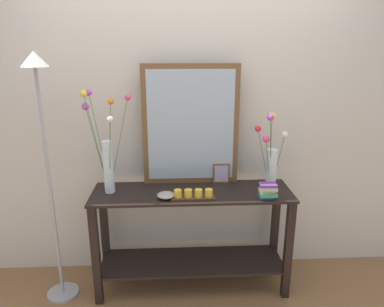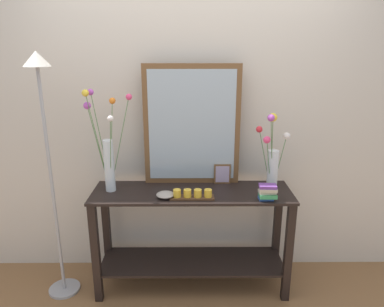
# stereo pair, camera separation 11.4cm
# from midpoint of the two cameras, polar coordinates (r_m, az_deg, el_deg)

# --- Properties ---
(ground_plane) EXTENTS (7.00, 6.00, 0.02)m
(ground_plane) POSITION_cam_midpoint_polar(r_m,az_deg,el_deg) (3.11, 1.12, -20.29)
(ground_plane) COLOR brown
(wall_back) EXTENTS (6.40, 0.08, 2.70)m
(wall_back) POSITION_cam_midpoint_polar(r_m,az_deg,el_deg) (2.86, 1.11, 6.44)
(wall_back) COLOR beige
(wall_back) RESTS_ON ground
(console_table) EXTENTS (1.50, 0.44, 0.82)m
(console_table) POSITION_cam_midpoint_polar(r_m,az_deg,el_deg) (2.83, 1.18, -12.02)
(console_table) COLOR black
(console_table) RESTS_ON ground
(mirror_leaning) EXTENTS (0.74, 0.03, 0.93)m
(mirror_leaning) POSITION_cam_midpoint_polar(r_m,az_deg,el_deg) (2.73, 1.21, 4.47)
(mirror_leaning) COLOR brown
(mirror_leaning) RESTS_ON console_table
(tall_vase_left) EXTENTS (0.35, 0.26, 0.76)m
(tall_vase_left) POSITION_cam_midpoint_polar(r_m,az_deg,el_deg) (2.68, -12.25, 0.39)
(tall_vase_left) COLOR silver
(tall_vase_left) RESTS_ON console_table
(vase_right) EXTENTS (0.25, 0.19, 0.59)m
(vase_right) POSITION_cam_midpoint_polar(r_m,az_deg,el_deg) (2.73, 13.93, -0.76)
(vase_right) COLOR silver
(vase_right) RESTS_ON console_table
(candle_tray) EXTENTS (0.32, 0.09, 0.07)m
(candle_tray) POSITION_cam_midpoint_polar(r_m,az_deg,el_deg) (2.57, 1.37, -6.61)
(candle_tray) COLOR #472D1C
(candle_tray) RESTS_ON console_table
(picture_frame_small) EXTENTS (0.13, 0.01, 0.16)m
(picture_frame_small) POSITION_cam_midpoint_polar(r_m,az_deg,el_deg) (2.83, 6.03, -3.29)
(picture_frame_small) COLOR brown
(picture_frame_small) RESTS_ON console_table
(decorative_bowl) EXTENTS (0.13, 0.13, 0.04)m
(decorative_bowl) POSITION_cam_midpoint_polar(r_m,az_deg,el_deg) (2.58, -3.02, -6.60)
(decorative_bowl) COLOR #9E9389
(decorative_bowl) RESTS_ON console_table
(book_stack) EXTENTS (0.13, 0.09, 0.11)m
(book_stack) POSITION_cam_midpoint_polar(r_m,az_deg,el_deg) (2.60, 13.24, -6.07)
(book_stack) COLOR #2D519E
(book_stack) RESTS_ON console_table
(floor_lamp) EXTENTS (0.24, 0.24, 1.84)m
(floor_lamp) POSITION_cam_midpoint_polar(r_m,az_deg,el_deg) (2.66, -21.17, 2.06)
(floor_lamp) COLOR #9E9EA3
(floor_lamp) RESTS_ON ground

